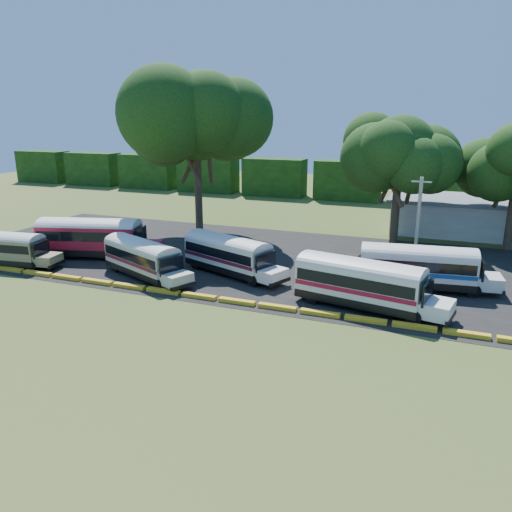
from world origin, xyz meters
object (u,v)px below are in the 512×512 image
(bus_cream_west, at_px, (143,256))
(bus_white_red, at_px, (363,281))
(bus_red, at_px, (93,235))
(tree_west, at_px, (196,118))
(bus_beige, at_px, (4,247))

(bus_cream_west, distance_m, bus_white_red, 17.77)
(bus_red, distance_m, tree_west, 16.34)
(bus_cream_west, height_order, bus_white_red, bus_white_red)
(bus_beige, distance_m, bus_white_red, 30.99)
(bus_white_red, bearing_deg, bus_cream_west, -170.31)
(bus_cream_west, xyz_separation_m, tree_west, (-2.60, 14.89, 10.74))
(bus_red, bearing_deg, bus_cream_west, -38.71)
(bus_beige, bearing_deg, bus_white_red, -4.99)
(bus_white_red, xyz_separation_m, tree_west, (-20.37, 15.30, 10.55))
(bus_red, relative_size, bus_cream_west, 1.21)
(bus_beige, xyz_separation_m, bus_cream_west, (13.20, 1.64, 0.03))
(bus_cream_west, bearing_deg, bus_beige, -149.23)
(bus_beige, distance_m, bus_red, 7.47)
(bus_red, xyz_separation_m, bus_white_red, (25.37, -3.72, -0.17))
(bus_beige, height_order, tree_west, tree_west)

